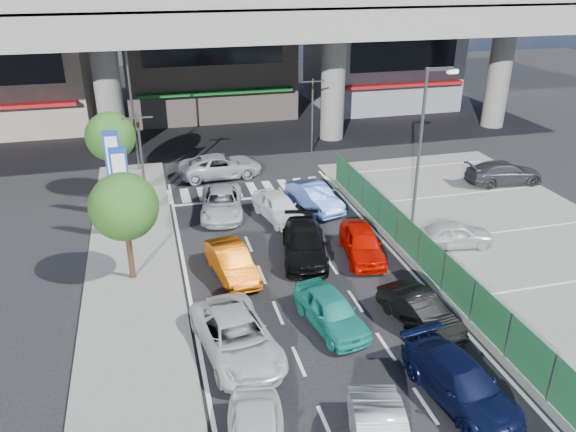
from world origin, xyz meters
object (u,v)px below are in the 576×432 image
object	(u,v)px
sedan_white_mid_left	(237,337)
signboard_far	(114,161)
taxi_teal_mid	(331,310)
traffic_cone	(447,242)
signboard_near	(121,181)
tree_near	(124,207)
taxi_orange_right	(362,243)
crossing_wagon_silver	(221,166)
parked_sedan_white	(454,234)
minivan_navy_back	(461,383)
parked_sedan_dgrey	(504,173)
kei_truck_front_right	(314,197)
street_lamp_right	(424,135)
sedan_black_mid	(304,243)
tree_far	(110,137)
wagon_silver_front_left	(222,203)
traffic_light_left	(139,138)
traffic_light_right	(313,97)
sedan_white_front_mid	(278,207)
taxi_orange_left	(231,262)
street_lamp_left	(134,98)
hatch_black_mid_right	(420,311)

from	to	relation	value
sedan_white_mid_left	signboard_far	bearing A→B (deg)	98.89
taxi_teal_mid	traffic_cone	bearing A→B (deg)	20.99
signboard_near	taxi_teal_mid	size ratio (longest dim) A/B	1.19
tree_near	taxi_orange_right	bearing A→B (deg)	-2.97
crossing_wagon_silver	parked_sedan_white	xyz separation A→B (m)	(9.31, -12.31, -0.04)
minivan_navy_back	taxi_orange_right	xyz separation A→B (m)	(0.50, 9.48, 0.03)
taxi_teal_mid	parked_sedan_dgrey	size ratio (longest dim) A/B	0.84
tree_near	kei_truck_front_right	bearing A→B (deg)	28.70
signboard_far	taxi_orange_right	xyz separation A→B (m)	(10.81, -7.52, -2.37)
kei_truck_front_right	crossing_wagon_silver	world-z (taller)	crossing_wagon_silver
street_lamp_right	sedan_black_mid	size ratio (longest dim) A/B	1.68
street_lamp_right	tree_far	distance (m)	17.27
sedan_white_mid_left	parked_sedan_white	xyz separation A→B (m)	(11.34, 5.33, -0.02)
street_lamp_right	wagon_silver_front_left	distance (m)	11.01
traffic_light_left	minivan_navy_back	xyz separation A→B (m)	(8.91, -18.01, -3.28)
traffic_light_right	sedan_white_mid_left	xyz separation A→B (m)	(-9.04, -21.05, -3.25)
sedan_white_front_mid	parked_sedan_white	distance (m)	8.98
sedan_white_mid_left	crossing_wagon_silver	distance (m)	17.76
crossing_wagon_silver	traffic_light_left	bearing A→B (deg)	123.95
taxi_orange_left	traffic_light_left	bearing A→B (deg)	102.38
sedan_black_mid	tree_far	bearing A→B (deg)	141.16
street_lamp_right	tree_near	distance (m)	14.38
crossing_wagon_silver	taxi_teal_mid	bearing A→B (deg)	-178.02
taxi_orange_left	sedan_white_front_mid	size ratio (longest dim) A/B	0.98
sedan_black_mid	sedan_white_front_mid	size ratio (longest dim) A/B	1.17
tree_far	sedan_white_mid_left	bearing A→B (deg)	-75.56
street_lamp_right	parked_sedan_white	bearing A→B (deg)	-76.99
taxi_orange_left	taxi_orange_right	distance (m)	6.06
signboard_far	taxi_orange_right	distance (m)	13.38
traffic_light_left	kei_truck_front_right	bearing A→B (deg)	-16.66
street_lamp_right	street_lamp_left	xyz separation A→B (m)	(-13.50, 12.00, 0.00)
signboard_near	wagon_silver_front_left	world-z (taller)	signboard_near
sedan_white_mid_left	taxi_teal_mid	bearing A→B (deg)	3.18
taxi_orange_right	sedan_white_front_mid	size ratio (longest dim) A/B	1.00
signboard_far	hatch_black_mid_right	xyz separation A→B (m)	(10.93, -13.10, -2.45)
street_lamp_left	kei_truck_front_right	distance (m)	13.19
kei_truck_front_right	hatch_black_mid_right	bearing A→B (deg)	-101.64
minivan_navy_back	sedan_white_mid_left	bearing A→B (deg)	139.51
crossing_wagon_silver	tree_far	bearing A→B (deg)	96.36
traffic_light_right	taxi_teal_mid	size ratio (longest dim) A/B	1.32
traffic_light_right	crossing_wagon_silver	bearing A→B (deg)	-154.07
traffic_light_right	sedan_black_mid	xyz separation A→B (m)	(-4.85, -14.90, -3.25)
kei_truck_front_right	wagon_silver_front_left	bearing A→B (deg)	159.89
sedan_black_mid	parked_sedan_dgrey	world-z (taller)	parked_sedan_dgrey
sedan_white_mid_left	parked_sedan_dgrey	bearing A→B (deg)	24.58
sedan_white_front_mid	kei_truck_front_right	bearing A→B (deg)	8.66
traffic_light_right	taxi_orange_left	distance (m)	18.10
kei_truck_front_right	traffic_cone	distance (m)	7.77
traffic_light_left	street_lamp_right	world-z (taller)	street_lamp_right
parked_sedan_white	traffic_cone	xyz separation A→B (m)	(-0.45, -0.20, -0.26)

